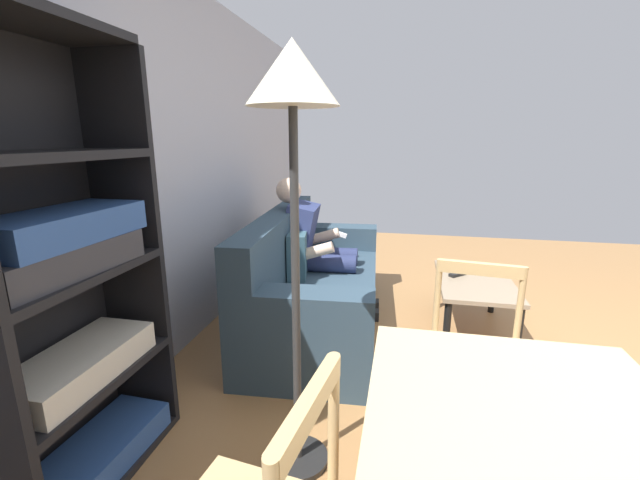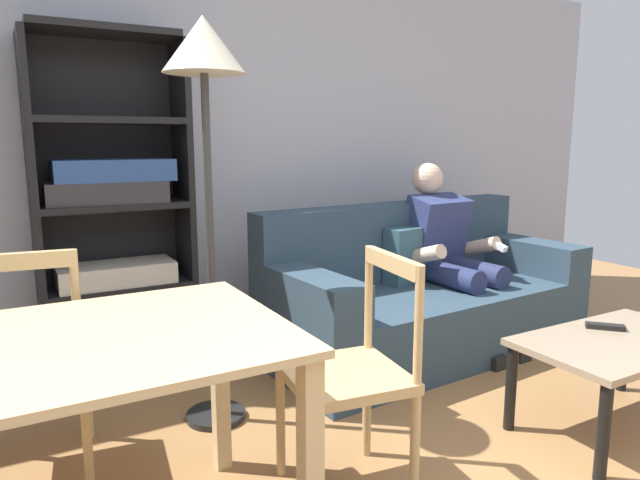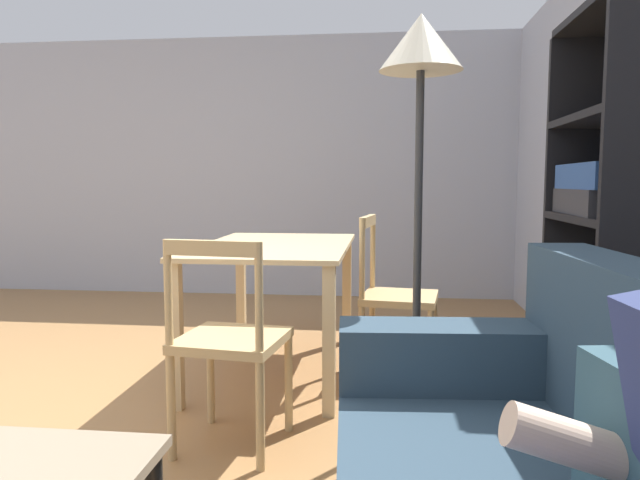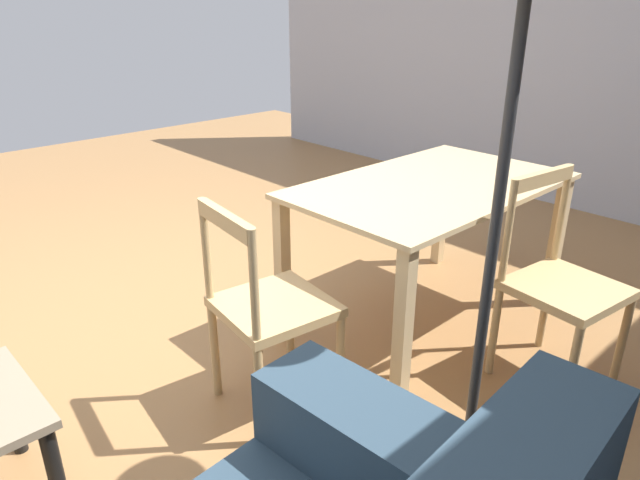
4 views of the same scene
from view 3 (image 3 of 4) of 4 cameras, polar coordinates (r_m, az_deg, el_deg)
ground_plane at (r=2.95m, az=-27.96°, el=-17.43°), size 9.03×9.03×0.00m
wall_side at (r=5.95m, az=-9.06°, el=6.95°), size 0.12×5.74×2.52m
bookshelf at (r=3.06m, az=26.43°, el=-0.09°), size 0.84×0.36×1.91m
dining_table at (r=3.45m, az=-4.33°, el=-2.22°), size 1.41×0.86×0.76m
dining_chair_near_wall at (r=3.43m, az=7.29°, el=-5.51°), size 0.47×0.47×0.93m
dining_chair_facing_couch at (r=2.51m, az=-8.82°, el=-9.81°), size 0.47×0.47×0.90m
floor_lamp at (r=2.64m, az=9.78°, el=14.98°), size 0.36×0.36×1.84m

